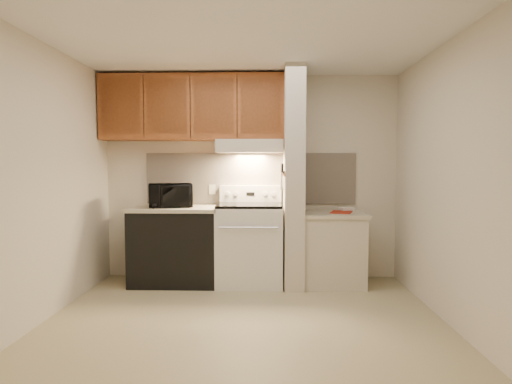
{
  "coord_description": "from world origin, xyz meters",
  "views": [
    {
      "loc": [
        0.2,
        -3.82,
        1.4
      ],
      "look_at": [
        0.08,
        0.75,
        1.11
      ],
      "focal_mm": 30.0,
      "sensor_mm": 36.0,
      "label": 1
    }
  ],
  "objects": [
    {
      "name": "knife_blade_d",
      "position": [
        0.38,
        1.19,
        1.22
      ],
      "size": [
        0.01,
        0.04,
        0.16
      ],
      "primitive_type": "cube",
      "color": "silver",
      "rests_on": "knife_strip"
    },
    {
      "name": "range_display",
      "position": [
        0.0,
        1.4,
        1.05
      ],
      "size": [
        0.1,
        0.01,
        0.04
      ],
      "primitive_type": "cube",
      "color": "black",
      "rests_on": "range_backguard"
    },
    {
      "name": "knife_blade_c",
      "position": [
        0.38,
        1.09,
        1.2
      ],
      "size": [
        0.01,
        0.04,
        0.2
      ],
      "primitive_type": "cube",
      "color": "silver",
      "rests_on": "knife_strip"
    },
    {
      "name": "knife_blade_b",
      "position": [
        0.38,
        1.03,
        1.21
      ],
      "size": [
        0.01,
        0.04,
        0.18
      ],
      "primitive_type": "cube",
      "color": "silver",
      "rests_on": "knife_strip"
    },
    {
      "name": "backsplash",
      "position": [
        0.0,
        1.49,
        1.24
      ],
      "size": [
        2.6,
        0.02,
        0.63
      ],
      "primitive_type": "cube",
      "color": "beige",
      "rests_on": "wall_back"
    },
    {
      "name": "wall_right",
      "position": [
        1.8,
        0.0,
        1.25
      ],
      "size": [
        0.02,
        3.0,
        2.5
      ],
      "primitive_type": "cube",
      "color": "beige",
      "rests_on": "floor"
    },
    {
      "name": "cab_gap_a",
      "position": [
        -1.23,
        1.16,
        2.08
      ],
      "size": [
        0.01,
        0.01,
        0.73
      ],
      "primitive_type": "cube",
      "color": "black",
      "rests_on": "upper_cabinets"
    },
    {
      "name": "cooktop",
      "position": [
        0.0,
        1.16,
        0.94
      ],
      "size": [
        0.74,
        0.64,
        0.03
      ],
      "primitive_type": "cube",
      "color": "black",
      "rests_on": "range_body"
    },
    {
      "name": "partition_pillar",
      "position": [
        0.51,
        1.15,
        1.25
      ],
      "size": [
        0.22,
        0.7,
        2.5
      ],
      "primitive_type": "cube",
      "color": "beige",
      "rests_on": "floor"
    },
    {
      "name": "right_cab_base",
      "position": [
        0.97,
        1.15,
        0.4
      ],
      "size": [
        0.7,
        0.6,
        0.81
      ],
      "primitive_type": "cube",
      "color": "beige",
      "rests_on": "floor"
    },
    {
      "name": "range_knob_right_outer",
      "position": [
        0.28,
        1.4,
        1.05
      ],
      "size": [
        0.05,
        0.02,
        0.05
      ],
      "primitive_type": "cylinder",
      "rotation": [
        1.57,
        0.0,
        0.0
      ],
      "color": "silver",
      "rests_on": "range_backguard"
    },
    {
      "name": "knife_handle_c",
      "position": [
        0.38,
        1.09,
        1.37
      ],
      "size": [
        0.02,
        0.02,
        0.1
      ],
      "primitive_type": "cylinder",
      "color": "black",
      "rests_on": "knife_strip"
    },
    {
      "name": "oven_window",
      "position": [
        0.0,
        0.84,
        0.5
      ],
      "size": [
        0.5,
        0.01,
        0.3
      ],
      "primitive_type": "cube",
      "color": "black",
      "rests_on": "range_body"
    },
    {
      "name": "hood_lip",
      "position": [
        0.0,
        1.07,
        1.58
      ],
      "size": [
        0.78,
        0.04,
        0.06
      ],
      "primitive_type": "cube",
      "color": "beige",
      "rests_on": "range_hood"
    },
    {
      "name": "spoon_rest",
      "position": [
        -1.11,
        1.36,
        0.92
      ],
      "size": [
        0.21,
        0.12,
        0.01
      ],
      "primitive_type": "cube",
      "rotation": [
        0.0,
        0.0,
        -0.31
      ],
      "color": "black",
      "rests_on": "left_countertop"
    },
    {
      "name": "teal_jar",
      "position": [
        -0.83,
        1.06,
        0.96
      ],
      "size": [
        0.1,
        0.1,
        0.09
      ],
      "primitive_type": "cylinder",
      "rotation": [
        0.0,
        0.0,
        0.23
      ],
      "color": "#2C5F57",
      "rests_on": "left_countertop"
    },
    {
      "name": "cab_door_d",
      "position": [
        0.13,
        1.17,
        2.08
      ],
      "size": [
        0.46,
        0.01,
        0.63
      ],
      "primitive_type": "cube",
      "color": "brown",
      "rests_on": "upper_cabinets"
    },
    {
      "name": "ceiling",
      "position": [
        0.0,
        0.0,
        2.5
      ],
      "size": [
        3.6,
        3.6,
        0.0
      ],
      "primitive_type": "plane",
      "rotation": [
        3.14,
        0.0,
        0.0
      ],
      "color": "white",
      "rests_on": "wall_back"
    },
    {
      "name": "dishwasher_front",
      "position": [
        -0.88,
        1.17,
        0.43
      ],
      "size": [
        1.0,
        0.63,
        0.87
      ],
      "primitive_type": "cube",
      "color": "black",
      "rests_on": "floor"
    },
    {
      "name": "floor",
      "position": [
        0.0,
        0.0,
        0.0
      ],
      "size": [
        3.6,
        3.6,
        0.0
      ],
      "primitive_type": "plane",
      "color": "tan",
      "rests_on": "ground"
    },
    {
      "name": "range_backguard",
      "position": [
        0.0,
        1.44,
        1.05
      ],
      "size": [
        0.76,
        0.08,
        0.2
      ],
      "primitive_type": "cube",
      "color": "silver",
      "rests_on": "range_body"
    },
    {
      "name": "oven_handle",
      "position": [
        0.0,
        0.8,
        0.72
      ],
      "size": [
        0.65,
        0.02,
        0.02
      ],
      "primitive_type": "cylinder",
      "rotation": [
        0.0,
        1.57,
        0.0
      ],
      "color": "silver",
      "rests_on": "range_body"
    },
    {
      "name": "knife_strip",
      "position": [
        0.39,
        1.1,
        1.32
      ],
      "size": [
        0.02,
        0.42,
        0.04
      ],
      "primitive_type": "cube",
      "color": "black",
      "rests_on": "partition_pillar"
    },
    {
      "name": "outlet",
      "position": [
        -0.48,
        1.48,
        1.1
      ],
      "size": [
        0.08,
        0.01,
        0.12
      ],
      "primitive_type": "cube",
      "color": "beige",
      "rests_on": "backsplash"
    },
    {
      "name": "knife_handle_d",
      "position": [
        0.38,
        1.18,
        1.37
      ],
      "size": [
        0.02,
        0.02,
        0.1
      ],
      "primitive_type": "cylinder",
      "color": "black",
      "rests_on": "knife_strip"
    },
    {
      "name": "red_folder",
      "position": [
        1.07,
        1.15,
        0.86
      ],
      "size": [
        0.31,
        0.36,
        0.01
      ],
      "primitive_type": "cube",
      "rotation": [
        0.0,
        0.0,
        -0.3
      ],
      "color": "#A92914",
      "rests_on": "right_countertop"
    },
    {
      "name": "range_knob_left_inner",
      "position": [
        -0.18,
        1.4,
        1.05
      ],
      "size": [
        0.05,
        0.02,
        0.05
      ],
      "primitive_type": "cylinder",
      "rotation": [
        1.57,
        0.0,
        0.0
      ],
      "color": "silver",
      "rests_on": "range_backguard"
    },
    {
      "name": "right_countertop",
      "position": [
        0.97,
        1.15,
        0.83
      ],
      "size": [
        0.74,
        0.64,
        0.04
      ],
      "primitive_type": "cube",
      "color": "#C0B69A",
      "rests_on": "right_cab_base"
    },
    {
      "name": "cab_door_c",
      "position": [
        -0.42,
        1.17,
        2.08
      ],
      "size": [
        0.46,
        0.01,
        0.63
      ],
      "primitive_type": "cube",
      "color": "brown",
      "rests_on": "upper_cabinets"
    },
    {
      "name": "cab_gap_b",
      "position": [
        -0.69,
        1.16,
        2.08
      ],
      "size": [
        0.01,
        0.01,
        0.73
      ],
      "primitive_type": "cube",
      "color": "black",
      "rests_on": "upper_cabinets"
    },
    {
      "name": "upper_cabinets",
      "position": [
        -0.69,
        1.32,
        2.08
      ],
      "size": [
        2.18,
        0.33,
        0.77
      ],
      "primitive_type": "cube",
      "color": "brown",
      "rests_on": "wall_back"
    },
    {
      "name": "knife_handle_e",
      "position": [
        0.38,
        1.27,
        1.37
      ],
      "size": [
        0.02,
        0.02,
        0.1
      ],
      "primitive_type": "cylinder",
      "color": "black",
      "rests_on": "knife_strip"
    },
    {
      "name": "microwave",
      "position": [
        -0.93,
        1.15,
        1.05
      ],
      "size": [
        0.56,
        0.45,
        0.27
      ],
      "primitive_type": "imported",
      "rotation": [
        0.0,
        0.0,
        0.25
      ],
      "color": "black",
      "rests_on": "left_countertop"
    },
    {
      "name": "white_box",
      "position": [
        1.16,
        1.33,
        0.87
      ],
      "size": [
        0.19,
        0.16,
        0.04
      ],
      "primitive_type": "cube",
      "rotation": [
        0.0,
        0.0,
        0.42
      ],
      "color": "white",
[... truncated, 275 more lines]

